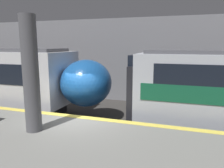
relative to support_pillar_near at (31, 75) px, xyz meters
The scene contains 4 objects.
ground_plane 3.40m from the support_pillar_near, 69.89° to the left, with size 120.00×120.00×0.00m, color #33302D.
platform 2.44m from the support_pillar_near, 34.67° to the right, with size 40.00×4.47×1.03m.
station_rear_barrier 8.46m from the support_pillar_near, 85.57° to the left, with size 50.00×0.15×5.41m.
support_pillar_near is the anchor object (origin of this frame).
Camera 1 is at (3.77, -7.28, 3.72)m, focal length 35.00 mm.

